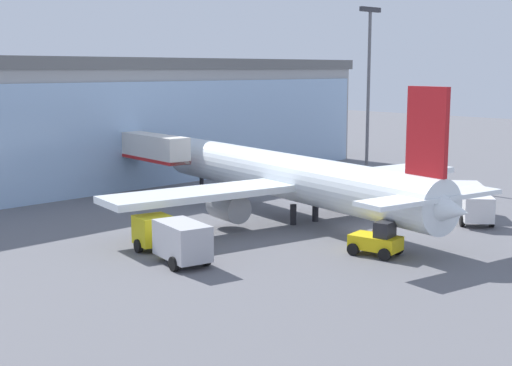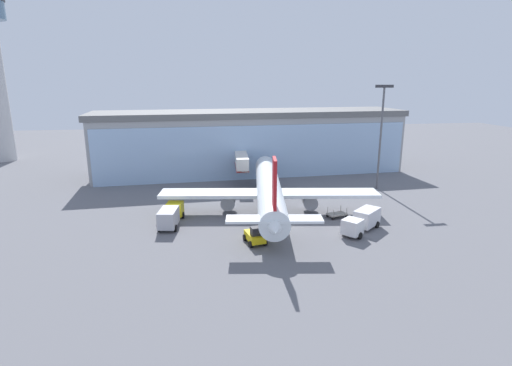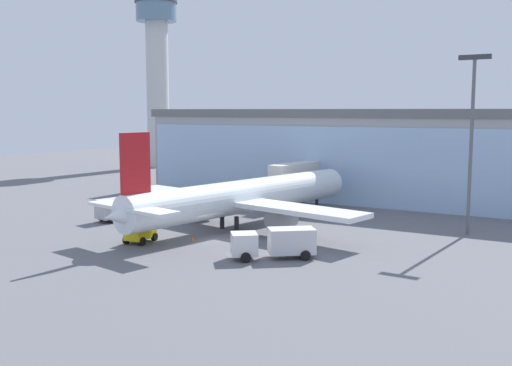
% 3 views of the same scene
% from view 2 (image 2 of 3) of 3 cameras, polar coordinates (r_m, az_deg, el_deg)
% --- Properties ---
extents(ground, '(240.00, 240.00, 0.00)m').
position_cam_2_polar(ground, '(54.65, 4.26, -6.25)').
color(ground, slate).
extents(terminal_building, '(65.78, 17.26, 13.12)m').
position_cam_2_polar(terminal_building, '(85.64, -0.73, 5.93)').
color(terminal_building, '#9F9F9F').
rests_on(terminal_building, ground).
extents(jet_bridge, '(3.25, 14.84, 5.89)m').
position_cam_2_polar(jet_bridge, '(77.21, -2.17, 3.43)').
color(jet_bridge, silver).
rests_on(jet_bridge, ground).
extents(apron_light_mast, '(3.20, 0.40, 18.54)m').
position_cam_2_polar(apron_light_mast, '(74.58, 17.46, 7.44)').
color(apron_light_mast, '#59595E').
rests_on(apron_light_mast, ground).
extents(airplane, '(32.42, 36.60, 10.91)m').
position_cam_2_polar(airplane, '(59.88, 1.86, -0.95)').
color(airplane, white).
rests_on(airplane, ground).
extents(catering_truck, '(3.45, 7.56, 2.65)m').
position_cam_2_polar(catering_truck, '(55.86, -12.09, -4.47)').
color(catering_truck, yellow).
rests_on(catering_truck, ground).
extents(fuel_truck, '(6.93, 6.48, 2.65)m').
position_cam_2_polar(fuel_truck, '(54.39, 14.95, -5.17)').
color(fuel_truck, silver).
rests_on(fuel_truck, ground).
extents(baggage_cart, '(3.11, 2.25, 1.50)m').
position_cam_2_polar(baggage_cart, '(59.04, 11.49, -4.39)').
color(baggage_cart, '#9E998C').
rests_on(baggage_cart, ground).
extents(pushback_tug, '(2.71, 3.49, 2.30)m').
position_cam_2_polar(pushback_tug, '(48.84, -0.12, -7.56)').
color(pushback_tug, yellow).
rests_on(pushback_tug, ground).
extents(safety_cone_nose, '(0.36, 0.36, 0.55)m').
position_cam_2_polar(safety_cone_nose, '(52.87, 3.48, -6.64)').
color(safety_cone_nose, orange).
rests_on(safety_cone_nose, ground).
extents(safety_cone_wingtip, '(0.36, 0.36, 0.55)m').
position_cam_2_polar(safety_cone_wingtip, '(61.69, -10.74, -3.75)').
color(safety_cone_wingtip, orange).
rests_on(safety_cone_wingtip, ground).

